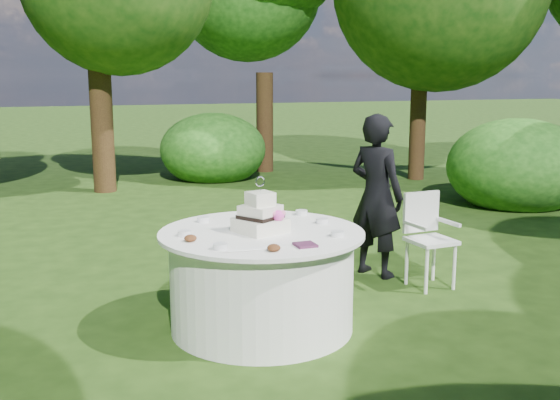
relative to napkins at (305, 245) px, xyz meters
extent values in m
plane|color=#1E370F|center=(-0.14, 0.52, -0.78)|extent=(80.00, 80.00, 0.00)
cube|color=#4D213F|center=(0.00, 0.00, 0.00)|extent=(0.14, 0.14, 0.02)
ellipsoid|color=white|center=(-0.36, 0.04, 0.00)|extent=(0.48, 0.07, 0.01)
imported|color=black|center=(1.35, 1.44, 0.01)|extent=(0.59, 0.68, 1.58)
cylinder|color=white|center=(-0.14, 0.52, -0.41)|extent=(1.40, 1.40, 0.74)
cylinder|color=white|center=(-0.14, 0.52, -0.02)|extent=(1.56, 1.56, 0.03)
cube|color=silver|center=(-0.15, 0.51, 0.04)|extent=(0.42, 0.42, 0.11)
cube|color=white|center=(-0.15, 0.51, 0.14)|extent=(0.34, 0.34, 0.11)
cube|color=white|center=(-0.15, 0.51, 0.24)|extent=(0.21, 0.21, 0.11)
cube|color=black|center=(-0.15, 0.51, 0.11)|extent=(0.36, 0.36, 0.03)
sphere|color=#F147BD|center=(-0.04, 0.40, 0.13)|extent=(0.09, 0.09, 0.09)
cylinder|color=white|center=(-0.15, 0.51, 0.32)|extent=(0.01, 0.01, 0.05)
torus|color=silver|center=(-0.15, 0.51, 0.38)|extent=(0.08, 0.02, 0.08)
cube|color=white|center=(1.64, 0.92, -0.34)|extent=(0.40, 0.40, 0.04)
cube|color=silver|center=(1.64, 1.09, -0.10)|extent=(0.38, 0.06, 0.38)
cylinder|color=white|center=(1.50, 0.75, -0.57)|extent=(0.03, 0.03, 0.42)
cylinder|color=silver|center=(1.81, 0.77, -0.57)|extent=(0.03, 0.03, 0.42)
cylinder|color=silver|center=(1.48, 1.06, -0.57)|extent=(0.03, 0.03, 0.42)
cylinder|color=white|center=(1.79, 1.08, -0.57)|extent=(0.03, 0.03, 0.42)
cube|color=silver|center=(1.46, 0.91, -0.18)|extent=(0.05, 0.34, 0.03)
cube|color=silver|center=(1.82, 0.92, -0.18)|extent=(0.05, 0.34, 0.03)
cylinder|color=white|center=(0.40, 0.61, 0.01)|extent=(0.10, 0.10, 0.04)
cylinder|color=white|center=(-0.47, 0.99, 0.01)|extent=(0.10, 0.10, 0.04)
cylinder|color=white|center=(-0.57, 0.13, 0.01)|extent=(0.10, 0.10, 0.04)
cylinder|color=white|center=(-0.72, 0.58, 0.01)|extent=(0.10, 0.10, 0.04)
cylinder|color=white|center=(0.33, 0.17, 0.01)|extent=(0.10, 0.10, 0.04)
cylinder|color=white|center=(0.37, 0.96, 0.01)|extent=(0.10, 0.10, 0.04)
ellipsoid|color=#562D16|center=(-0.25, -0.05, 0.02)|extent=(0.09, 0.09, 0.05)
ellipsoid|color=#562D16|center=(-0.71, 0.40, 0.02)|extent=(0.09, 0.09, 0.05)
camera|label=1|loc=(-1.72, -4.03, 1.15)|focal=42.00mm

